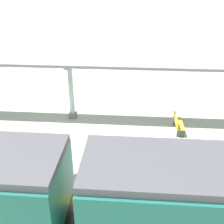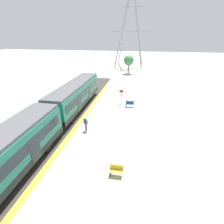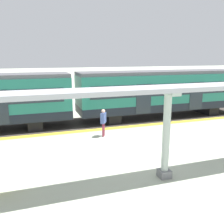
{
  "view_description": "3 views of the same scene",
  "coord_description": "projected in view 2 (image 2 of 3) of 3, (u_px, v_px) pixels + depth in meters",
  "views": [
    {
      "loc": [
        -11.36,
        -3.4,
        8.05
      ],
      "look_at": [
        0.16,
        -2.51,
        2.08
      ],
      "focal_mm": 43.76,
      "sensor_mm": 36.0,
      "label": 1
    },
    {
      "loc": [
        3.21,
        -14.67,
        9.28
      ],
      "look_at": [
        0.4,
        0.62,
        1.79
      ],
      "focal_mm": 26.05,
      "sensor_mm": 36.0,
      "label": 2
    },
    {
      "loc": [
        10.83,
        -4.45,
        4.54
      ],
      "look_at": [
        0.67,
        -1.08,
        2.08
      ],
      "focal_mm": 39.24,
      "sensor_mm": 36.0,
      "label": 3
    }
  ],
  "objects": [
    {
      "name": "trackbed",
      "position": [
        61.0,
        125.0,
        18.41
      ],
      "size": [
        3.2,
        43.88,
        0.01
      ],
      "primitive_type": "cube",
      "color": "#38332D",
      "rests_on": "ground"
    },
    {
      "name": "ground_plane",
      "position": [
        107.0,
        129.0,
        17.54
      ],
      "size": [
        176.0,
        176.0,
        0.0
      ],
      "primitive_type": "plane",
      "color": "#A7AE9A"
    },
    {
      "name": "canopy_pillar_second",
      "position": [
        139.0,
        117.0,
        16.41
      ],
      "size": [
        1.1,
        0.44,
        3.34
      ],
      "color": "slate",
      "rests_on": "ground"
    },
    {
      "name": "passenger_waiting_near_edge",
      "position": [
        86.0,
        122.0,
        16.86
      ],
      "size": [
        0.5,
        0.44,
        1.6
      ],
      "color": "maroon",
      "rests_on": "ground"
    },
    {
      "name": "canopy_beam",
      "position": [
        141.0,
        102.0,
        15.55
      ],
      "size": [
        1.2,
        25.7,
        0.16
      ],
      "primitive_type": "cube",
      "color": "#A8AAB2",
      "rests_on": "canopy_pillar_nearest"
    },
    {
      "name": "electricity_pylon",
      "position": [
        131.0,
        26.0,
        47.09
      ],
      "size": [
        11.78,
        8.38,
        22.12
      ],
      "color": "#93969B",
      "rests_on": "ground"
    },
    {
      "name": "bench_near_end",
      "position": [
        120.0,
        171.0,
        11.62
      ],
      "size": [
        1.51,
        0.46,
        0.86
      ],
      "color": "gold",
      "rests_on": "ground"
    },
    {
      "name": "tree_left_background",
      "position": [
        129.0,
        61.0,
        40.85
      ],
      "size": [
        2.56,
        2.56,
        4.56
      ],
      "color": "brown",
      "rests_on": "ground"
    },
    {
      "name": "bench_mid_platform",
      "position": [
        131.0,
        104.0,
        22.68
      ],
      "size": [
        1.52,
        0.5,
        0.86
      ],
      "color": "#2555A7",
      "rests_on": "ground"
    },
    {
      "name": "platform_info_sign",
      "position": [
        121.0,
        95.0,
        23.3
      ],
      "size": [
        0.56,
        0.1,
        2.2
      ],
      "color": "#4C4C51",
      "rests_on": "ground"
    },
    {
      "name": "canopy_pillar_third",
      "position": [
        142.0,
        84.0,
        27.33
      ],
      "size": [
        1.1,
        0.44,
        3.34
      ],
      "color": "slate",
      "rests_on": "ground"
    },
    {
      "name": "tactile_edge_strip",
      "position": [
        77.0,
        126.0,
        18.11
      ],
      "size": [
        0.52,
        31.88,
        0.01
      ],
      "primitive_type": "cube",
      "color": "gold",
      "rests_on": "ground"
    },
    {
      "name": "train_far_carriage",
      "position": [
        76.0,
        95.0,
        21.92
      ],
      "size": [
        2.65,
        12.73,
        3.48
      ],
      "color": "#1F6C5B",
      "rests_on": "ground"
    }
  ]
}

